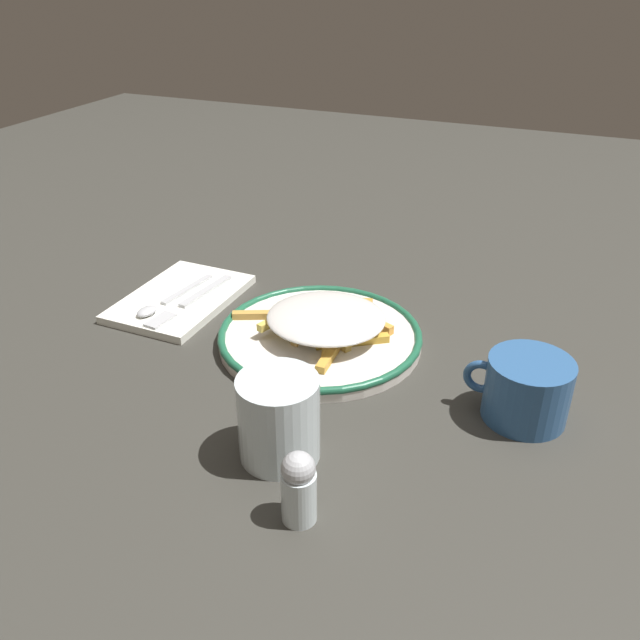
# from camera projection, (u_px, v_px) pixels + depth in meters

# --- Properties ---
(ground_plane) EXTENTS (2.60, 2.60, 0.00)m
(ground_plane) POSITION_uv_depth(u_px,v_px,m) (320.00, 343.00, 0.86)
(ground_plane) COLOR #35342E
(plate) EXTENTS (0.27, 0.27, 0.02)m
(plate) POSITION_uv_depth(u_px,v_px,m) (320.00, 336.00, 0.86)
(plate) COLOR silver
(plate) RESTS_ON ground_plane
(fries_heap) EXTENTS (0.23, 0.17, 0.04)m
(fries_heap) POSITION_uv_depth(u_px,v_px,m) (325.00, 319.00, 0.85)
(fries_heap) COLOR #EAC564
(fries_heap) RESTS_ON plate
(napkin) EXTENTS (0.14, 0.21, 0.01)m
(napkin) POSITION_uv_depth(u_px,v_px,m) (181.00, 298.00, 0.96)
(napkin) COLOR white
(napkin) RESTS_ON ground_plane
(fork) EXTENTS (0.04, 0.18, 0.00)m
(fork) POSITION_uv_depth(u_px,v_px,m) (191.00, 300.00, 0.94)
(fork) COLOR silver
(fork) RESTS_ON napkin
(spoon) EXTENTS (0.04, 0.15, 0.01)m
(spoon) POSITION_uv_depth(u_px,v_px,m) (163.00, 302.00, 0.93)
(spoon) COLOR silver
(spoon) RESTS_ON napkin
(water_glass) EXTENTS (0.08, 0.08, 0.09)m
(water_glass) POSITION_uv_depth(u_px,v_px,m) (279.00, 418.00, 0.65)
(water_glass) COLOR silver
(water_glass) RESTS_ON ground_plane
(coffee_mug) EXTENTS (0.12, 0.09, 0.07)m
(coffee_mug) POSITION_uv_depth(u_px,v_px,m) (526.00, 389.00, 0.71)
(coffee_mug) COLOR #2F5B92
(coffee_mug) RESTS_ON ground_plane
(salt_shaker) EXTENTS (0.03, 0.03, 0.08)m
(salt_shaker) POSITION_uv_depth(u_px,v_px,m) (299.00, 487.00, 0.58)
(salt_shaker) COLOR silver
(salt_shaker) RESTS_ON ground_plane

